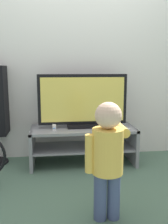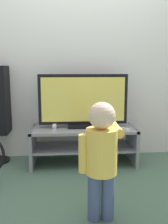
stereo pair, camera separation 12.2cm
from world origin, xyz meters
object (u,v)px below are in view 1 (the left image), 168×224
television (83,102)px  game_console (54,126)px  remote_primary (125,128)px  child (108,152)px

television → game_console: television is taller
game_console → remote_primary: game_console is taller
television → remote_primary: (0.46, -0.17, -0.29)m
television → child: 1.17m
television → game_console: (-0.33, -0.04, -0.28)m
television → remote_primary: size_ratio=7.96×
remote_primary → child: (-0.42, -0.98, 0.08)m
remote_primary → television: bearing=159.7°
remote_primary → child: bearing=-113.1°
game_console → child: bearing=-71.1°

